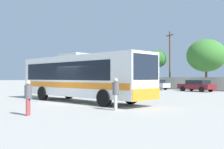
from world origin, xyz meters
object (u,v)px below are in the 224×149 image
vendor_umbrella_near_gate_green (42,77)px  parked_car_second_maroon (197,85)px  passenger_waiting_on_apron (28,96)px  attendant_by_bus_door (116,92)px  utility_pole_far (170,59)px  coach_bus_white_orange (81,76)px  roadside_tree_midleft (206,55)px  roadside_tree_left (157,59)px  parked_car_leftmost_silver (154,84)px

vendor_umbrella_near_gate_green → parked_car_second_maroon: size_ratio=0.47×
passenger_waiting_on_apron → parked_car_second_maroon: size_ratio=0.35×
attendant_by_bus_door → utility_pole_far: utility_pole_far is taller
attendant_by_bus_door → passenger_waiting_on_apron: size_ratio=1.06×
coach_bus_white_orange → attendant_by_bus_door: coach_bus_white_orange is taller
parked_car_second_maroon → roadside_tree_midleft: size_ratio=0.65×
passenger_waiting_on_apron → utility_pole_far: 33.79m
attendant_by_bus_door → parked_car_second_maroon: bearing=111.5°
utility_pole_far → attendant_by_bus_door: bearing=-57.7°
passenger_waiting_on_apron → vendor_umbrella_near_gate_green: bearing=152.0°
vendor_umbrella_near_gate_green → roadside_tree_left: roadside_tree_left is taller
vendor_umbrella_near_gate_green → roadside_tree_left: size_ratio=0.35×
parked_car_leftmost_silver → utility_pole_far: 6.86m
utility_pole_far → roadside_tree_left: size_ratio=1.45×
parked_car_second_maroon → roadside_tree_left: 12.35m
attendant_by_bus_door → parked_car_leftmost_silver: bearing=126.1°
passenger_waiting_on_apron → coach_bus_white_orange: bearing=126.9°
attendant_by_bus_door → utility_pole_far: 30.52m
coach_bus_white_orange → vendor_umbrella_near_gate_green: 12.77m
parked_car_leftmost_silver → roadside_tree_left: 7.49m
coach_bus_white_orange → utility_pole_far: utility_pole_far is taller
utility_pole_far → roadside_tree_midleft: bearing=4.5°
coach_bus_white_orange → roadside_tree_left: bearing=118.9°
coach_bus_white_orange → parked_car_leftmost_silver: (-9.27, 18.73, -1.10)m
passenger_waiting_on_apron → vendor_umbrella_near_gate_green: 19.01m
coach_bus_white_orange → parked_car_leftmost_silver: size_ratio=2.62×
parked_car_leftmost_silver → coach_bus_white_orange: bearing=-63.7°
coach_bus_white_orange → vendor_umbrella_near_gate_green: (-12.39, 3.08, -0.12)m
vendor_umbrella_near_gate_green → parked_car_leftmost_silver: bearing=78.7°
attendant_by_bus_door → roadside_tree_midleft: bearing=111.2°
roadside_tree_left → coach_bus_white_orange: bearing=-61.1°
attendant_by_bus_door → vendor_umbrella_near_gate_green: 18.44m
attendant_by_bus_door → parked_car_leftmost_silver: size_ratio=0.38×
passenger_waiting_on_apron → parked_car_second_maroon: 25.60m
roadside_tree_midleft → roadside_tree_left: bearing=-174.2°
attendant_by_bus_door → passenger_waiting_on_apron: 4.51m
attendant_by_bus_door → roadside_tree_midleft: (-10.13, 26.09, 3.89)m
parked_car_second_maroon → roadside_tree_midleft: 7.43m
vendor_umbrella_near_gate_green → utility_pole_far: bearing=85.5°
vendor_umbrella_near_gate_green → parked_car_leftmost_silver: 15.99m
utility_pole_far → roadside_tree_left: bearing=-170.9°
coach_bus_white_orange → passenger_waiting_on_apron: 7.35m
attendant_by_bus_door → passenger_waiting_on_apron: bearing=-103.9°
coach_bus_white_orange → attendant_by_bus_door: (5.46, -1.45, -0.89)m
parked_car_second_maroon → roadside_tree_left: bearing=154.9°
coach_bus_white_orange → passenger_waiting_on_apron: coach_bus_white_orange is taller
coach_bus_white_orange → parked_car_leftmost_silver: coach_bus_white_orange is taller
parked_car_leftmost_silver → utility_pole_far: bearing=104.9°
roadside_tree_midleft → parked_car_leftmost_silver: bearing=-127.9°
parked_car_second_maroon → attendant_by_bus_door: bearing=-68.5°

